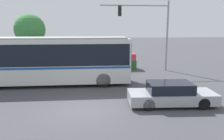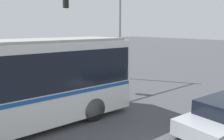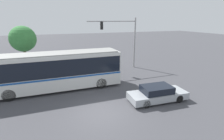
# 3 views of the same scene
# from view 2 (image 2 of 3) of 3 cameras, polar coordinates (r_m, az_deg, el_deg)

# --- Properties ---
(traffic_light_pole) EXTENTS (6.36, 0.24, 6.46)m
(traffic_light_pole) POSITION_cam_2_polar(r_m,az_deg,el_deg) (16.48, -2.11, 12.03)
(traffic_light_pole) COLOR gray
(traffic_light_pole) RESTS_ON ground
(flowering_hedge) EXTENTS (6.41, 1.32, 1.52)m
(flowering_hedge) POSITION_cam_2_polar(r_m,az_deg,el_deg) (15.63, -17.58, -1.53)
(flowering_hedge) COLOR #286028
(flowering_hedge) RESTS_ON ground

